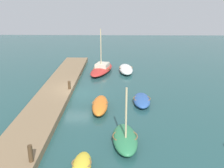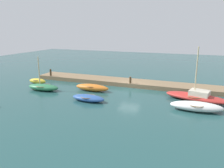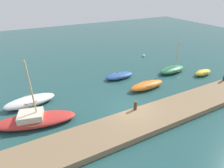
{
  "view_description": "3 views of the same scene",
  "coord_description": "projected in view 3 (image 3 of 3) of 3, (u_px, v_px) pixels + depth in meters",
  "views": [
    {
      "loc": [
        24.12,
        3.98,
        8.97
      ],
      "look_at": [
        1.08,
        3.5,
        1.37
      ],
      "focal_mm": 42.24,
      "sensor_mm": 36.0,
      "label": 1
    },
    {
      "loc": [
        -7.88,
        25.48,
        7.15
      ],
      "look_at": [
        1.49,
        2.04,
        0.91
      ],
      "focal_mm": 36.29,
      "sensor_mm": 36.0,
      "label": 2
    },
    {
      "loc": [
        -7.56,
        -11.16,
        9.95
      ],
      "look_at": [
        0.45,
        4.3,
        0.56
      ],
      "focal_mm": 29.47,
      "sensor_mm": 36.0,
      "label": 3
    }
  ],
  "objects": [
    {
      "name": "rowboat_orange",
      "position": [
        147.0,
        85.0,
        19.85
      ],
      "size": [
        4.15,
        1.36,
        0.8
      ],
      "rotation": [
        0.0,
        0.0,
        -0.0
      ],
      "color": "orange",
      "rests_on": "ground_plane"
    },
    {
      "name": "dinghy_yellow",
      "position": [
        203.0,
        73.0,
        22.87
      ],
      "size": [
        2.52,
        1.1,
        0.7
      ],
      "rotation": [
        0.0,
        0.0,
        -0.01
      ],
      "color": "gold",
      "rests_on": "ground_plane"
    },
    {
      "name": "rowboat_green",
      "position": [
        172.0,
        69.0,
        23.58
      ],
      "size": [
        4.0,
        1.77,
        3.98
      ],
      "rotation": [
        0.0,
        0.0,
        0.06
      ],
      "color": "#2D7A4C",
      "rests_on": "ground_plane"
    },
    {
      "name": "marker_buoy",
      "position": [
        144.0,
        56.0,
        28.87
      ],
      "size": [
        0.37,
        0.37,
        0.37
      ],
      "primitive_type": "sphere",
      "color": "silver",
      "rests_on": "ground_plane"
    },
    {
      "name": "mooring_post_west",
      "position": [
        135.0,
        106.0,
        15.61
      ],
      "size": [
        0.27,
        0.27,
        0.8
      ],
      "primitive_type": "cylinder",
      "color": "#47331E",
      "rests_on": "dock_platform"
    },
    {
      "name": "sailboat_red",
      "position": [
        35.0,
        119.0,
        14.76
      ],
      "size": [
        6.61,
        3.44,
        5.44
      ],
      "rotation": [
        0.0,
        0.0,
        -0.23
      ],
      "color": "#B72D28",
      "rests_on": "ground_plane"
    },
    {
      "name": "dock_platform",
      "position": [
        143.0,
        121.0,
        14.86
      ],
      "size": [
        27.74,
        3.1,
        0.52
      ],
      "primitive_type": "cube",
      "color": "#846B4C",
      "rests_on": "ground_plane"
    },
    {
      "name": "motorboat_white",
      "position": [
        30.0,
        101.0,
        17.12
      ],
      "size": [
        4.61,
        1.9,
        0.82
      ],
      "rotation": [
        0.0,
        0.0,
        0.06
      ],
      "color": "white",
      "rests_on": "ground_plane"
    },
    {
      "name": "rowboat_blue",
      "position": [
        119.0,
        76.0,
        22.15
      ],
      "size": [
        3.55,
        1.57,
        0.64
      ],
      "rotation": [
        0.0,
        0.0,
        -0.03
      ],
      "color": "#2D569E",
      "rests_on": "ground_plane"
    },
    {
      "name": "ground_plane",
      "position": [
        130.0,
        111.0,
        16.51
      ],
      "size": [
        84.0,
        84.0,
        0.0
      ],
      "primitive_type": "plane",
      "color": "#234C4C"
    }
  ]
}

